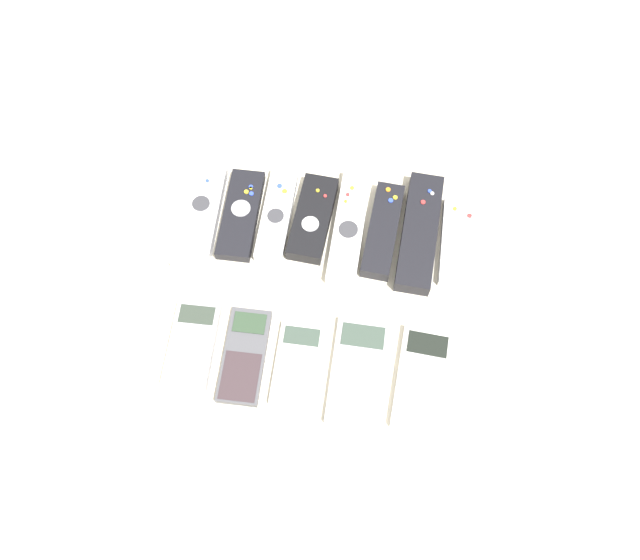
% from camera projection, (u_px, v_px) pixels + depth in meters
% --- Properties ---
extents(ground_plane, '(3.00, 3.00, 0.00)m').
position_uv_depth(ground_plane, '(318.00, 300.00, 0.96)').
color(ground_plane, beige).
extents(remote_0, '(0.07, 0.21, 0.02)m').
position_uv_depth(remote_0, '(202.00, 210.00, 1.02)').
color(remote_0, silver).
rests_on(remote_0, ground_plane).
extents(remote_1, '(0.06, 0.16, 0.02)m').
position_uv_depth(remote_1, '(241.00, 214.00, 1.01)').
color(remote_1, black).
rests_on(remote_1, ground_plane).
extents(remote_2, '(0.05, 0.17, 0.02)m').
position_uv_depth(remote_2, '(277.00, 215.00, 1.01)').
color(remote_2, white).
rests_on(remote_2, ground_plane).
extents(remote_3, '(0.07, 0.15, 0.03)m').
position_uv_depth(remote_3, '(313.00, 218.00, 1.01)').
color(remote_3, black).
rests_on(remote_3, ground_plane).
extents(remote_4, '(0.05, 0.20, 0.02)m').
position_uv_depth(remote_4, '(349.00, 227.00, 1.00)').
color(remote_4, white).
rests_on(remote_4, ground_plane).
extents(remote_5, '(0.06, 0.17, 0.03)m').
position_uv_depth(remote_5, '(383.00, 230.00, 1.00)').
color(remote_5, black).
rests_on(remote_5, ground_plane).
extents(remote_6, '(0.06, 0.21, 0.03)m').
position_uv_depth(remote_6, '(419.00, 232.00, 0.99)').
color(remote_6, black).
rests_on(remote_6, ground_plane).
extents(remote_7, '(0.06, 0.15, 0.02)m').
position_uv_depth(remote_7, '(459.00, 243.00, 0.99)').
color(remote_7, white).
rests_on(remote_7, ground_plane).
extents(calculator_0, '(0.07, 0.13, 0.02)m').
position_uv_depth(calculator_0, '(192.00, 345.00, 0.92)').
color(calculator_0, '#B2B2B7').
rests_on(calculator_0, ground_plane).
extents(calculator_1, '(0.06, 0.15, 0.02)m').
position_uv_depth(calculator_1, '(245.00, 356.00, 0.91)').
color(calculator_1, '#4C4C51').
rests_on(calculator_1, ground_plane).
extents(calculator_2, '(0.07, 0.13, 0.01)m').
position_uv_depth(calculator_2, '(298.00, 365.00, 0.91)').
color(calculator_2, silver).
rests_on(calculator_2, ground_plane).
extents(calculator_3, '(0.08, 0.16, 0.01)m').
position_uv_depth(calculator_3, '(358.00, 372.00, 0.90)').
color(calculator_3, '#B2B2B7').
rests_on(calculator_3, ground_plane).
extents(calculator_4, '(0.08, 0.15, 0.02)m').
position_uv_depth(calculator_4, '(422.00, 379.00, 0.90)').
color(calculator_4, silver).
rests_on(calculator_4, ground_plane).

